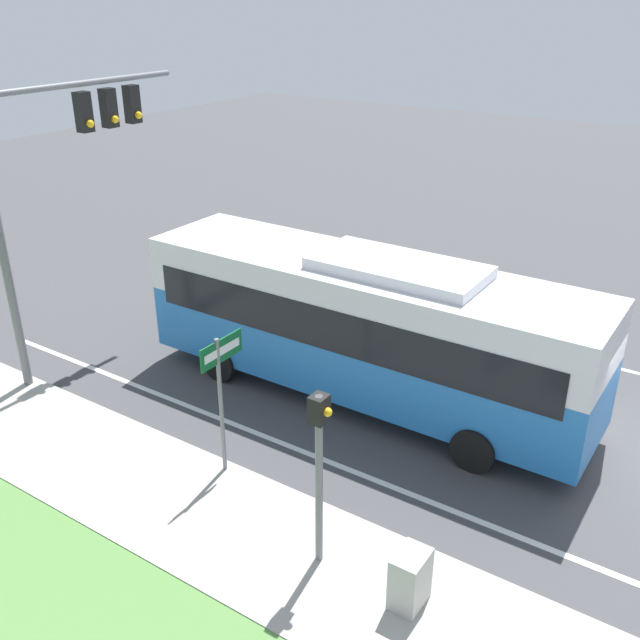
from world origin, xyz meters
TOP-DOWN VIEW (x-y plane):
  - ground_plane at (0.00, 0.00)m, footprint 80.00×80.00m
  - lane_divider_near at (-3.60, 0.00)m, footprint 0.14×30.00m
  - bus at (-1.03, 5.81)m, footprint 2.71×10.36m
  - signal_gantry at (-3.24, 12.55)m, footprint 5.49×0.41m
  - pedestrian_signal at (-6.02, 3.69)m, footprint 0.28×0.34m
  - street_sign at (-4.97, 6.54)m, footprint 1.11×0.08m
  - utility_cabinet at (-6.03, 2.06)m, footprint 0.63×0.45m

SIDE VIEW (x-z plane):
  - ground_plane at x=0.00m, z-range 0.00..0.00m
  - lane_divider_near at x=-3.60m, z-range 0.00..0.01m
  - utility_cabinet at x=-6.03m, z-range 0.12..1.05m
  - bus at x=-1.03m, z-range 0.19..3.63m
  - street_sign at x=-4.97m, z-range 0.55..3.47m
  - pedestrian_signal at x=-6.02m, z-range 0.57..3.76m
  - signal_gantry at x=-3.24m, z-range 1.56..8.41m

